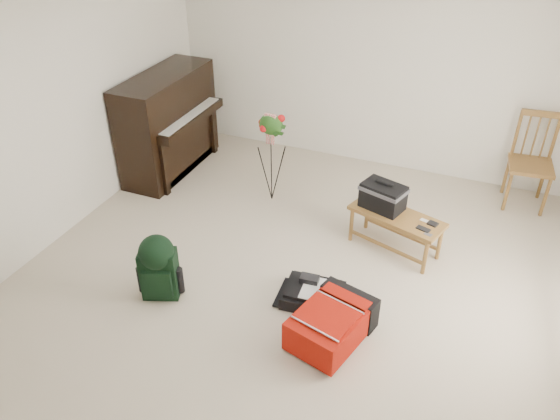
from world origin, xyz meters
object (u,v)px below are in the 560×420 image
at_px(piano, 169,125).
at_px(dining_chair, 531,162).
at_px(red_suitcase, 333,319).
at_px(bench, 386,204).
at_px(flower_stand, 271,158).
at_px(green_backpack, 158,264).
at_px(black_duffel, 313,294).

distance_m(piano, dining_chair, 4.31).
distance_m(piano, red_suitcase, 3.50).
xyz_separation_m(bench, flower_stand, (-1.42, 0.42, 0.03)).
distance_m(piano, green_backpack, 2.48).
height_order(piano, flower_stand, piano).
xyz_separation_m(piano, red_suitcase, (2.82, -2.02, -0.43)).
distance_m(dining_chair, flower_stand, 2.94).
distance_m(bench, red_suitcase, 1.43).
distance_m(black_duffel, green_backpack, 1.43).
height_order(black_duffel, green_backpack, green_backpack).
bearing_deg(dining_chair, red_suitcase, -121.49).
distance_m(black_duffel, flower_stand, 1.87).
bearing_deg(flower_stand, piano, 176.60).
xyz_separation_m(red_suitcase, black_duffel, (-0.29, 0.32, -0.09)).
height_order(piano, dining_chair, piano).
height_order(red_suitcase, flower_stand, flower_stand).
bearing_deg(green_backpack, flower_stand, 61.38).
bearing_deg(black_duffel, green_backpack, -165.68).
height_order(dining_chair, flower_stand, flower_stand).
distance_m(bench, dining_chair, 1.98).
xyz_separation_m(dining_chair, red_suitcase, (-1.40, -2.86, -0.36)).
height_order(dining_chair, green_backpack, dining_chair).
bearing_deg(flower_stand, black_duffel, -49.97).
relative_size(bench, red_suitcase, 1.21).
xyz_separation_m(bench, green_backpack, (-1.70, -1.52, -0.16)).
xyz_separation_m(bench, red_suitcase, (-0.08, -1.39, -0.35)).
bearing_deg(bench, green_backpack, -120.21).
bearing_deg(flower_stand, bench, -11.50).
xyz_separation_m(bench, black_duffel, (-0.37, -1.07, -0.43)).
height_order(piano, bench, piano).
bearing_deg(bench, red_suitcase, -75.39).
relative_size(bench, dining_chair, 0.94).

